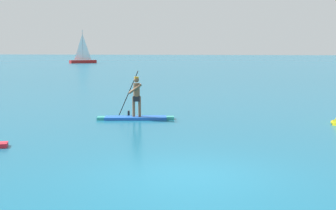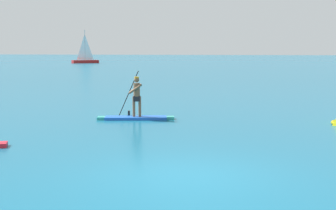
{
  "view_description": "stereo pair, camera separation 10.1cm",
  "coord_description": "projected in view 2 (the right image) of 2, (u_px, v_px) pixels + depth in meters",
  "views": [
    {
      "loc": [
        1.48,
        -9.74,
        2.82
      ],
      "look_at": [
        -1.88,
        6.93,
        0.72
      ],
      "focal_mm": 48.35,
      "sensor_mm": 36.0,
      "label": 1
    },
    {
      "loc": [
        1.58,
        -9.72,
        2.82
      ],
      "look_at": [
        -1.88,
        6.93,
        0.72
      ],
      "focal_mm": 48.35,
      "sensor_mm": 36.0,
      "label": 2
    }
  ],
  "objects": [
    {
      "name": "sailboat_left_horizon",
      "position": [
        85.0,
        59.0,
        93.13
      ],
      "size": [
        5.11,
        4.7,
        6.76
      ],
      "rotation": [
        0.0,
        0.0,
        3.85
      ],
      "color": "#A51E1E",
      "rests_on": "ground"
    },
    {
      "name": "ground",
      "position": [
        187.0,
        176.0,
        10.11
      ],
      "size": [
        440.0,
        440.0,
        0.0
      ],
      "primitive_type": "plane",
      "color": "#145B7A"
    },
    {
      "name": "paddleboarder_mid_center",
      "position": [
        136.0,
        110.0,
        18.3
      ],
      "size": [
        3.13,
        1.19,
        1.98
      ],
      "rotation": [
        0.0,
        0.0,
        3.37
      ],
      "color": "blue",
      "rests_on": "ground"
    }
  ]
}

